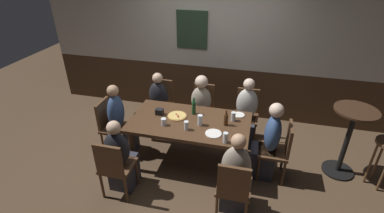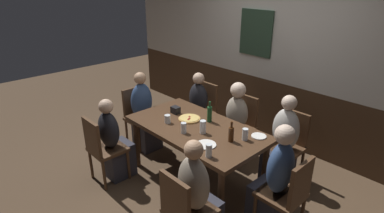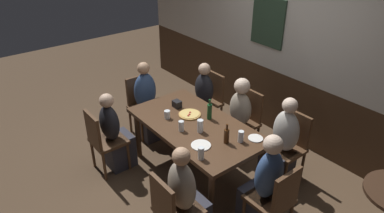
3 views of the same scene
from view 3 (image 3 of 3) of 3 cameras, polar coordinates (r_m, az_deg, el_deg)
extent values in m
plane|color=#4C3826|center=(4.65, 0.51, -10.62)|extent=(12.00, 12.00, 0.00)
cube|color=#3D2819|center=(5.40, 14.35, 0.58)|extent=(6.40, 0.10, 0.95)
cube|color=#B7B2A8|center=(4.93, 16.23, 13.96)|extent=(6.40, 0.10, 1.65)
cube|color=#233828|center=(5.14, 12.25, 13.27)|extent=(0.56, 0.03, 0.68)
cube|color=#472D1C|center=(4.23, 0.56, -3.14)|extent=(1.71, 0.93, 0.05)
cylinder|color=#472D1C|center=(4.78, -8.79, -4.60)|extent=(0.07, 0.07, 0.69)
cylinder|color=#472D1C|center=(3.80, 3.18, -14.61)|extent=(0.07, 0.07, 0.69)
cylinder|color=#472D1C|center=(5.13, -1.36, -1.69)|extent=(0.07, 0.07, 0.69)
cylinder|color=#472D1C|center=(4.23, 11.20, -9.89)|extent=(0.07, 0.07, 0.69)
cube|color=#513521|center=(3.56, -2.15, -16.50)|extent=(0.40, 0.40, 0.04)
cube|color=#513521|center=(3.32, -4.81, -14.99)|extent=(0.36, 0.04, 0.43)
cylinder|color=#513521|center=(3.88, -1.52, -16.31)|extent=(0.04, 0.04, 0.41)
cube|color=#513521|center=(4.85, 8.00, -2.82)|extent=(0.40, 0.40, 0.04)
cube|color=#513521|center=(4.85, 9.69, 0.24)|extent=(0.36, 0.04, 0.43)
cylinder|color=#513521|center=(4.77, 7.83, -6.64)|extent=(0.04, 0.04, 0.41)
cylinder|color=#513521|center=(4.97, 5.05, -4.87)|extent=(0.04, 0.04, 0.41)
cylinder|color=#513521|center=(4.98, 10.60, -5.17)|extent=(0.04, 0.04, 0.41)
cylinder|color=#513521|center=(5.17, 7.83, -3.54)|extent=(0.04, 0.04, 0.41)
cube|color=#513521|center=(3.74, 12.41, -14.50)|extent=(0.40, 0.40, 0.04)
cube|color=#513521|center=(3.51, 15.09, -13.17)|extent=(0.04, 0.36, 0.43)
cylinder|color=#513521|center=(3.88, 8.37, -16.78)|extent=(0.04, 0.04, 0.41)
cylinder|color=#513521|center=(4.07, 11.82, -14.48)|extent=(0.04, 0.04, 0.41)
cube|color=#513521|center=(5.31, 2.26, 0.52)|extent=(0.40, 0.40, 0.04)
cube|color=#513521|center=(5.31, 3.80, 3.32)|extent=(0.36, 0.04, 0.43)
cylinder|color=#513521|center=(5.22, 1.99, -2.90)|extent=(0.04, 0.04, 0.41)
cylinder|color=#513521|center=(5.45, -0.31, -1.42)|extent=(0.04, 0.04, 0.41)
cylinder|color=#513521|center=(5.42, 4.75, -1.72)|extent=(0.04, 0.04, 0.41)
cylinder|color=#513521|center=(5.63, 2.42, -0.33)|extent=(0.04, 0.04, 0.41)
cube|color=#513521|center=(5.23, -7.66, -0.27)|extent=(0.40, 0.40, 0.04)
cube|color=#513521|center=(5.26, -8.85, 2.72)|extent=(0.04, 0.36, 0.43)
cylinder|color=#513521|center=(5.29, -4.98, -2.55)|extent=(0.04, 0.04, 0.41)
cylinder|color=#513521|center=(5.14, -8.13, -3.76)|extent=(0.04, 0.04, 0.41)
cylinder|color=#513521|center=(5.54, -6.93, -1.09)|extent=(0.04, 0.04, 0.41)
cylinder|color=#513521|center=(5.40, -9.99, -2.21)|extent=(0.04, 0.04, 0.41)
cube|color=#513521|center=(4.46, 14.90, -6.77)|extent=(0.40, 0.40, 0.04)
cube|color=#513521|center=(4.46, 16.72, -3.43)|extent=(0.36, 0.04, 0.43)
cylinder|color=#513521|center=(4.40, 14.88, -10.97)|extent=(0.04, 0.04, 0.41)
cylinder|color=#513521|center=(4.56, 11.53, -8.94)|extent=(0.04, 0.04, 0.41)
cylinder|color=#513521|center=(4.63, 17.52, -9.14)|extent=(0.04, 0.04, 0.41)
cylinder|color=#513521|center=(4.78, 14.25, -7.29)|extent=(0.04, 0.04, 0.41)
cube|color=#513521|center=(4.58, -13.39, -5.46)|extent=(0.40, 0.40, 0.04)
cube|color=#513521|center=(4.40, -15.82, -3.71)|extent=(0.36, 0.04, 0.43)
cylinder|color=#513521|center=(4.90, -12.19, -6.06)|extent=(0.04, 0.04, 0.41)
cylinder|color=#513521|center=(4.64, -10.25, -8.00)|extent=(0.04, 0.04, 0.41)
cylinder|color=#513521|center=(4.79, -15.81, -7.42)|extent=(0.04, 0.04, 0.41)
cylinder|color=#513521|center=(4.54, -14.04, -9.50)|extent=(0.04, 0.04, 0.41)
ellipsoid|color=tan|center=(3.37, -1.68, -12.78)|extent=(0.34, 0.22, 0.53)
sphere|color=tan|center=(3.16, -1.76, -8.13)|extent=(0.17, 0.17, 0.17)
cube|color=#2D2D38|center=(4.88, 6.76, -5.38)|extent=(0.32, 0.34, 0.45)
ellipsoid|color=tan|center=(4.69, 7.87, -0.33)|extent=(0.34, 0.22, 0.47)
sphere|color=beige|center=(4.54, 8.15, 3.32)|extent=(0.21, 0.21, 0.21)
cube|color=#2D2D38|center=(3.94, 10.61, -15.70)|extent=(0.34, 0.32, 0.45)
ellipsoid|color=#334C7A|center=(3.57, 12.42, -10.76)|extent=(0.22, 0.34, 0.54)
sphere|color=beige|center=(3.36, 13.06, -6.06)|extent=(0.19, 0.19, 0.19)
cube|color=#2D2D38|center=(5.34, 1.15, -1.82)|extent=(0.32, 0.34, 0.45)
ellipsoid|color=black|center=(5.17, 1.98, 2.89)|extent=(0.34, 0.22, 0.47)
sphere|color=#DBB293|center=(5.04, 2.04, 6.11)|extent=(0.17, 0.17, 0.17)
cube|color=#2D2D38|center=(5.23, -6.78, -2.78)|extent=(0.34, 0.32, 0.45)
ellipsoid|color=#334C7A|center=(5.06, -7.65, 2.49)|extent=(0.22, 0.34, 0.55)
sphere|color=tan|center=(4.91, -7.92, 6.19)|extent=(0.17, 0.17, 0.17)
cube|color=#2D2D38|center=(4.49, 13.53, -9.53)|extent=(0.32, 0.34, 0.45)
ellipsoid|color=beige|center=(4.27, 15.05, -3.88)|extent=(0.34, 0.22, 0.53)
sphere|color=beige|center=(4.10, 15.66, 0.18)|extent=(0.18, 0.18, 0.18)
cube|color=#2D2D38|center=(4.74, -11.70, -6.98)|extent=(0.32, 0.34, 0.45)
ellipsoid|color=black|center=(4.46, -13.30, -2.60)|extent=(0.34, 0.22, 0.47)
sphere|color=#DBB293|center=(4.31, -13.76, 0.94)|extent=(0.17, 0.17, 0.17)
cylinder|color=tan|center=(4.39, -0.38, -1.32)|extent=(0.28, 0.28, 0.02)
cylinder|color=#DBB760|center=(4.38, -0.38, -1.18)|extent=(0.24, 0.24, 0.01)
cylinder|color=maroon|center=(4.40, -0.32, -0.94)|extent=(0.03, 0.03, 0.00)
cylinder|color=maroon|center=(4.36, -0.42, -1.27)|extent=(0.03, 0.03, 0.00)
cylinder|color=maroon|center=(4.33, -0.61, -1.48)|extent=(0.03, 0.03, 0.00)
cylinder|color=silver|center=(4.06, -1.76, -3.19)|extent=(0.06, 0.06, 0.13)
cylinder|color=#331E14|center=(4.07, -1.76, -3.58)|extent=(0.06, 0.06, 0.06)
cylinder|color=silver|center=(3.91, 7.96, -4.85)|extent=(0.06, 0.06, 0.13)
cylinder|color=gold|center=(3.93, 7.92, -5.36)|extent=(0.06, 0.06, 0.05)
cylinder|color=silver|center=(4.03, 1.35, -3.18)|extent=(0.07, 0.07, 0.16)
cylinder|color=#C6842D|center=(4.05, 1.35, -3.70)|extent=(0.06, 0.06, 0.07)
cylinder|color=silver|center=(4.31, -4.06, -1.31)|extent=(0.07, 0.07, 0.10)
cylinder|color=silver|center=(4.32, -4.05, -1.53)|extent=(0.06, 0.06, 0.06)
cylinder|color=silver|center=(3.61, 1.48, -7.60)|extent=(0.07, 0.07, 0.14)
cylinder|color=#331E14|center=(3.62, 1.48, -7.79)|extent=(0.06, 0.06, 0.11)
cylinder|color=#194723|center=(4.28, 2.86, -0.85)|extent=(0.06, 0.06, 0.20)
cylinder|color=#194723|center=(4.21, 2.90, 0.72)|extent=(0.03, 0.03, 0.07)
cylinder|color=#42230F|center=(3.86, 5.63, -4.84)|extent=(0.06, 0.06, 0.17)
cylinder|color=#42230F|center=(3.80, 5.72, -3.35)|extent=(0.03, 0.03, 0.07)
cylinder|color=white|center=(3.84, 1.45, -6.33)|extent=(0.22, 0.22, 0.01)
cylinder|color=white|center=(4.01, 10.29, -5.11)|extent=(0.17, 0.17, 0.01)
cube|color=black|center=(4.56, -2.47, 0.42)|extent=(0.11, 0.09, 0.09)
camera|label=1|loc=(2.20, -69.41, 8.99)|focal=26.63mm
camera|label=2|loc=(0.69, -31.44, -30.73)|focal=28.86mm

